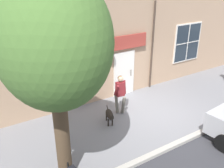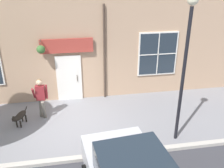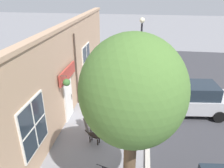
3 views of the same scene
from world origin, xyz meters
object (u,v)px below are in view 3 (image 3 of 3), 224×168
at_px(street_tree_by_curb, 131,95).
at_px(street_lamp, 141,46).
at_px(dog_on_leash, 96,136).
at_px(pedestrian_walking, 89,114).
at_px(parked_car_mid_block, 191,99).

bearing_deg(street_tree_by_curb, street_lamp, 89.11).
xyz_separation_m(dog_on_leash, street_tree_by_curb, (1.62, -2.46, 3.44)).
bearing_deg(pedestrian_walking, street_tree_by_curb, -57.17).
distance_m(dog_on_leash, street_tree_by_curb, 4.53).
distance_m(pedestrian_walking, street_tree_by_curb, 4.80).
height_order(dog_on_leash, street_lamp, street_lamp).
bearing_deg(parked_car_mid_block, street_lamp, 142.42).
height_order(pedestrian_walking, parked_car_mid_block, parked_car_mid_block).
height_order(pedestrian_walking, dog_on_leash, pedestrian_walking).
distance_m(pedestrian_walking, street_lamp, 5.64).
relative_size(pedestrian_walking, parked_car_mid_block, 0.37).
distance_m(street_tree_by_curb, parked_car_mid_block, 7.12).
distance_m(pedestrian_walking, parked_car_mid_block, 5.69).
bearing_deg(street_lamp, street_tree_by_curb, -90.89).
height_order(dog_on_leash, parked_car_mid_block, parked_car_mid_block).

